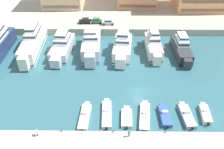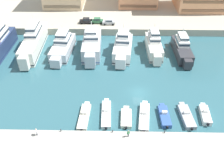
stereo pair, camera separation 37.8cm
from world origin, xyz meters
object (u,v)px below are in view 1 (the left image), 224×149
yacht_charcoal_mid_right (182,48)px  yacht_silver_mid_left (62,46)px  motorboat_grey_center_right (187,116)px  pedestrian_mid_deck (37,132)px  pedestrian_near_edge (129,133)px  motorboat_white_mid_right (205,114)px  motorboat_blue_center (165,116)px  motorboat_cream_mid_left (127,117)px  yacht_silver_center_left (91,44)px  yacht_white_center (122,47)px  car_black_far_left (85,21)px  motorboat_cream_far_left (85,116)px  yacht_ivory_left (33,41)px  car_silver_mid_left (108,22)px  motorboat_white_left (107,114)px  yacht_ivory_center_right (153,45)px  car_green_left (96,20)px  motorboat_white_center_left (145,116)px

yacht_charcoal_mid_right → yacht_silver_mid_left: bearing=179.0°
motorboat_grey_center_right → pedestrian_mid_deck: pedestrian_mid_deck is taller
yacht_silver_mid_left → pedestrian_near_edge: yacht_silver_mid_left is taller
motorboat_white_mid_right → motorboat_blue_center: bearing=-176.6°
yacht_charcoal_mid_right → motorboat_blue_center: yacht_charcoal_mid_right is taller
motorboat_cream_mid_left → motorboat_grey_center_right: size_ratio=0.82×
yacht_silver_center_left → yacht_white_center: bearing=-6.7°
yacht_silver_mid_left → car_black_far_left: bearing=71.2°
motorboat_cream_far_left → pedestrian_near_edge: 10.30m
motorboat_cream_far_left → yacht_silver_mid_left: bearing=109.2°
yacht_ivory_left → yacht_charcoal_mid_right: bearing=-3.1°
car_silver_mid_left → pedestrian_near_edge: bearing=-83.8°
motorboat_white_mid_right → car_black_far_left: car_black_far_left is taller
yacht_silver_center_left → yacht_white_center: (8.72, -1.03, -0.16)m
motorboat_cream_mid_left → motorboat_blue_center: (7.72, 0.49, 0.14)m
car_silver_mid_left → motorboat_white_left: bearing=-89.1°
motorboat_white_left → pedestrian_near_edge: pedestrian_near_edge is taller
motorboat_blue_center → motorboat_white_mid_right: size_ratio=1.11×
car_silver_mid_left → yacht_ivory_left: bearing=-149.4°
yacht_charcoal_mid_right → motorboat_white_left: size_ratio=1.78×
yacht_ivory_center_right → motorboat_blue_center: 25.82m
motorboat_cream_far_left → car_silver_mid_left: (3.81, 39.72, 2.77)m
yacht_silver_mid_left → pedestrian_near_edge: size_ratio=10.28×
yacht_white_center → car_black_far_left: 19.73m
motorboat_grey_center_right → yacht_charcoal_mid_right: bearing=80.9°
motorboat_cream_mid_left → yacht_ivory_left: bearing=133.3°
yacht_ivory_center_right → motorboat_white_left: size_ratio=1.73×
car_green_left → pedestrian_near_edge: (8.82, -46.01, -1.43)m
yacht_silver_mid_left → motorboat_blue_center: yacht_silver_mid_left is taller
yacht_white_center → motorboat_grey_center_right: bearing=-62.9°
yacht_silver_mid_left → yacht_silver_center_left: size_ratio=0.96×
yacht_ivory_left → motorboat_blue_center: yacht_ivory_left is taller
yacht_ivory_center_right → car_silver_mid_left: bearing=133.7°
yacht_silver_center_left → motorboat_grey_center_right: size_ratio=2.26×
motorboat_white_left → car_black_far_left: car_black_far_left is taller
car_silver_mid_left → pedestrian_near_edge: car_silver_mid_left is taller
yacht_silver_mid_left → motorboat_grey_center_right: yacht_silver_mid_left is taller
motorboat_cream_mid_left → motorboat_grey_center_right: bearing=2.5°
motorboat_white_left → motorboat_blue_center: bearing=-2.7°
motorboat_grey_center_right → yacht_silver_mid_left: bearing=139.6°
motorboat_white_left → pedestrian_near_edge: size_ratio=5.41×
motorboat_cream_far_left → motorboat_grey_center_right: size_ratio=1.08×
car_black_far_left → pedestrian_mid_deck: bearing=-95.5°
yacht_ivory_left → yacht_silver_center_left: (16.78, -1.42, -0.14)m
motorboat_cream_mid_left → motorboat_white_center_left: motorboat_white_center_left is taller
yacht_ivory_left → car_black_far_left: bearing=44.3°
motorboat_cream_far_left → motorboat_grey_center_right: (20.64, 0.34, 0.11)m
motorboat_white_center_left → pedestrian_mid_deck: 21.04m
yacht_ivory_center_right → pedestrian_mid_deck: bearing=-128.6°
yacht_ivory_center_right → pedestrian_near_edge: yacht_ivory_center_right is taller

